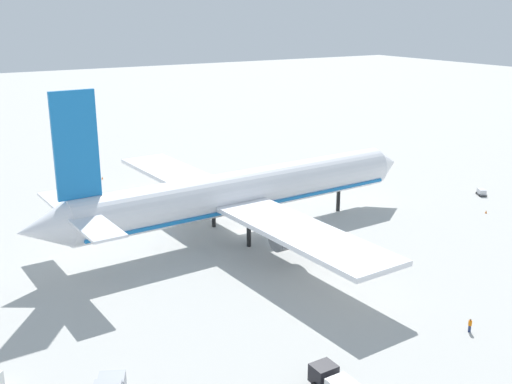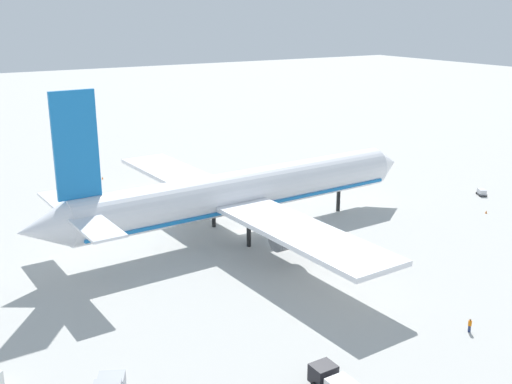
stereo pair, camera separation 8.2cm
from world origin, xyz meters
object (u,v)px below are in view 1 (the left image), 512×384
traffic_cone_1 (486,212)px  traffic_cone_2 (102,178)px  airliner (239,192)px  baggage_cart_1 (482,192)px  ground_worker_0 (470,325)px  traffic_cone_0 (55,193)px

traffic_cone_1 → traffic_cone_2: (-52.06, 58.23, 0.00)m
airliner → traffic_cone_1: bearing=-17.6°
airliner → traffic_cone_1: airliner is taller
airliner → baggage_cart_1: 52.42m
airliner → traffic_cone_1: (43.29, -13.75, -6.81)m
airliner → traffic_cone_1: 45.93m
baggage_cart_1 → traffic_cone_1: size_ratio=5.32×
airliner → ground_worker_0: 41.92m
traffic_cone_1 → airliner: bearing=162.4°
airliner → baggage_cart_1: size_ratio=23.84×
ground_worker_0 → baggage_cart_1: bearing=38.0°
traffic_cone_1 → traffic_cone_2: bearing=131.8°
traffic_cone_0 → traffic_cone_2: bearing=28.3°
baggage_cart_1 → ground_worker_0: bearing=-142.0°
ground_worker_0 → traffic_cone_0: ground_worker_0 is taller
baggage_cart_1 → traffic_cone_1: (-8.41, -7.92, -0.41)m
baggage_cart_1 → traffic_cone_2: 78.66m
traffic_cone_2 → traffic_cone_0: bearing=-151.7°
ground_worker_0 → traffic_cone_1: ground_worker_0 is taller
traffic_cone_1 → baggage_cart_1: bearing=43.3°
traffic_cone_0 → traffic_cone_2: (11.40, 6.15, 0.00)m
traffic_cone_0 → traffic_cone_2: size_ratio=1.00×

